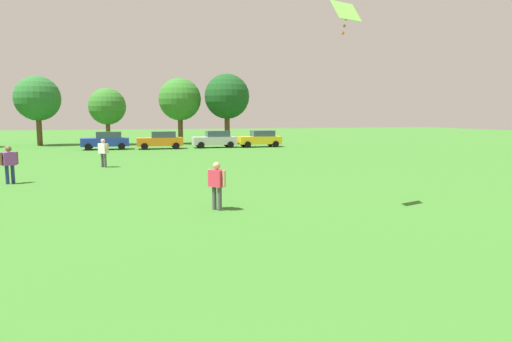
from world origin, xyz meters
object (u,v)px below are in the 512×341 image
bystander_midfield (9,161)px  tree_center (107,107)px  tree_right (180,100)px  parked_car_orange_1 (161,140)px  tree_left (38,99)px  parked_car_yellow_3 (260,139)px  bystander_near_trees (103,150)px  parked_car_silver_2 (215,139)px  parked_car_blue_0 (106,140)px  tree_far_right (227,97)px  adult_bystander (217,182)px  kite (346,13)px

bystander_midfield → tree_center: (3.25, 28.49, 3.10)m
tree_center → tree_right: bearing=-1.5°
parked_car_orange_1 → tree_left: (-12.11, 8.57, 4.10)m
tree_left → parked_car_yellow_3: bearing=-21.2°
bystander_near_trees → parked_car_silver_2: 18.21m
tree_left → tree_right: tree_right is taller
parked_car_yellow_3 → tree_center: tree_center is taller
parked_car_orange_1 → tree_right: bearing=-110.3°
parked_car_blue_0 → tree_right: 11.04m
parked_car_yellow_3 → tree_far_right: size_ratio=0.55×
adult_bystander → parked_car_orange_1: (0.13, 29.41, -0.11)m
parked_car_yellow_3 → tree_far_right: (-2.09, 6.24, 4.46)m
parked_car_blue_0 → adult_bystander: bearing=99.2°
parked_car_orange_1 → parked_car_silver_2: same height
tree_right → kite: bearing=-88.3°
bystander_near_trees → bystander_midfield: size_ratio=0.99×
parked_car_yellow_3 → kite: bearing=78.8°
tree_far_right → adult_bystander: bearing=-102.6°
parked_car_yellow_3 → tree_far_right: 7.95m
parked_car_silver_2 → tree_left: size_ratio=0.59×
bystander_near_trees → tree_left: tree_left is taller
parked_car_silver_2 → tree_far_right: (2.50, 5.91, 4.46)m
adult_bystander → kite: (4.01, -1.22, 5.44)m
parked_car_blue_0 → tree_center: 7.70m
bystander_midfield → parked_car_yellow_3: bearing=11.5°
kite → tree_center: size_ratio=0.18×
bystander_midfield → parked_car_yellow_3: (18.29, 20.96, -0.20)m
bystander_near_trees → kite: bearing=-16.3°
bystander_midfield → parked_car_yellow_3: size_ratio=0.41×
tree_far_right → kite: bearing=-96.2°
tree_right → parked_car_blue_0: bearing=-138.8°
bystander_near_trees → parked_car_silver_2: bystander_near_trees is taller
parked_car_yellow_3 → tree_right: 11.09m
bystander_near_trees → tree_far_right: bearing=105.5°
bystander_midfield → tree_far_right: (16.21, 27.20, 4.26)m
tree_left → tree_far_right: (19.98, -2.30, 0.35)m
kite → parked_car_orange_1: (-3.87, 30.62, -5.55)m
parked_car_orange_1 → parked_car_silver_2: 5.38m
parked_car_blue_0 → tree_left: size_ratio=0.59×
parked_car_orange_1 → tree_far_right: size_ratio=0.55×
tree_right → tree_far_right: 5.28m
parked_car_yellow_3 → tree_center: bearing=-26.6°
adult_bystander → parked_car_blue_0: size_ratio=0.38×
kite → parked_car_orange_1: size_ratio=0.26×
parked_car_silver_2 → parked_car_yellow_3: same height
bystander_near_trees → tree_left: size_ratio=0.24×
adult_bystander → parked_car_orange_1: bearing=142.4°
tree_far_right → tree_left: bearing=173.4°
kite → parked_car_blue_0: kite is taller
parked_car_silver_2 → tree_center: bearing=-34.6°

